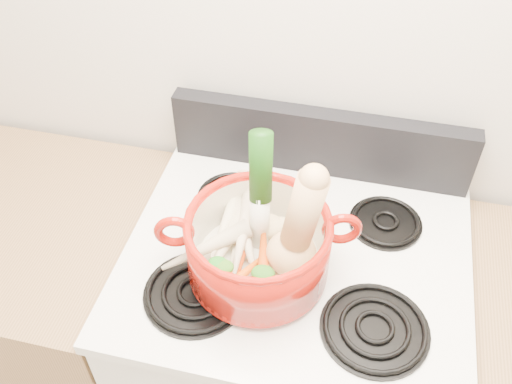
% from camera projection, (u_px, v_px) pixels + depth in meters
% --- Properties ---
extents(wall_back, '(3.50, 0.02, 2.60)m').
position_uv_depth(wall_back, '(332.00, 40.00, 1.30)').
color(wall_back, beige).
rests_on(wall_back, floor).
extents(stove_body, '(0.76, 0.65, 0.92)m').
position_uv_depth(stove_body, '(288.00, 362.00, 1.64)').
color(stove_body, silver).
rests_on(stove_body, floor).
extents(cooktop, '(0.78, 0.67, 0.03)m').
position_uv_depth(cooktop, '(296.00, 258.00, 1.31)').
color(cooktop, silver).
rests_on(cooktop, stove_body).
extents(control_backsplash, '(0.76, 0.05, 0.18)m').
position_uv_depth(control_backsplash, '(320.00, 142.00, 1.44)').
color(control_backsplash, black).
rests_on(control_backsplash, cooktop).
extents(burner_front_left, '(0.22, 0.22, 0.02)m').
position_uv_depth(burner_front_left, '(195.00, 292.00, 1.21)').
color(burner_front_left, black).
rests_on(burner_front_left, cooktop).
extents(burner_front_right, '(0.22, 0.22, 0.02)m').
position_uv_depth(burner_front_right, '(375.00, 328.00, 1.15)').
color(burner_front_right, black).
rests_on(burner_front_right, cooktop).
extents(burner_back_left, '(0.17, 0.17, 0.02)m').
position_uv_depth(burner_back_left, '(232.00, 195.00, 1.42)').
color(burner_back_left, black).
rests_on(burner_back_left, cooktop).
extents(burner_back_right, '(0.17, 0.17, 0.02)m').
position_uv_depth(burner_back_right, '(386.00, 221.00, 1.36)').
color(burner_back_right, black).
rests_on(burner_back_right, cooktop).
extents(dutch_oven, '(0.37, 0.37, 0.15)m').
position_uv_depth(dutch_oven, '(258.00, 246.00, 1.20)').
color(dutch_oven, '#97120A').
rests_on(dutch_oven, burner_front_left).
extents(pot_handle_left, '(0.09, 0.04, 0.08)m').
position_uv_depth(pot_handle_left, '(174.00, 232.00, 1.16)').
color(pot_handle_left, '#97120A').
rests_on(pot_handle_left, dutch_oven).
extents(pot_handle_right, '(0.09, 0.04, 0.08)m').
position_uv_depth(pot_handle_right, '(342.00, 229.00, 1.16)').
color(pot_handle_right, '#97120A').
rests_on(pot_handle_right, dutch_oven).
extents(squash, '(0.16, 0.12, 0.28)m').
position_uv_depth(squash, '(293.00, 225.00, 1.12)').
color(squash, tan).
rests_on(squash, dutch_oven).
extents(leek, '(0.06, 0.08, 0.31)m').
position_uv_depth(leek, '(260.00, 191.00, 1.16)').
color(leek, silver).
rests_on(leek, dutch_oven).
extents(ginger, '(0.10, 0.07, 0.05)m').
position_uv_depth(ginger, '(266.00, 227.00, 1.26)').
color(ginger, tan).
rests_on(ginger, dutch_oven).
extents(parsnip_0, '(0.05, 0.22, 0.06)m').
position_uv_depth(parsnip_0, '(241.00, 236.00, 1.24)').
color(parsnip_0, beige).
rests_on(parsnip_0, dutch_oven).
extents(parsnip_1, '(0.07, 0.20, 0.06)m').
position_uv_depth(parsnip_1, '(226.00, 242.00, 1.22)').
color(parsnip_1, beige).
rests_on(parsnip_1, dutch_oven).
extents(parsnip_2, '(0.13, 0.19, 0.06)m').
position_uv_depth(parsnip_2, '(245.00, 235.00, 1.23)').
color(parsnip_2, beige).
rests_on(parsnip_2, dutch_oven).
extents(parsnip_3, '(0.19, 0.16, 0.06)m').
position_uv_depth(parsnip_3, '(206.00, 246.00, 1.20)').
color(parsnip_3, beige).
rests_on(parsnip_3, dutch_oven).
extents(parsnip_4, '(0.06, 0.24, 0.07)m').
position_uv_depth(parsnip_4, '(230.00, 214.00, 1.26)').
color(parsnip_4, '#F0E9C3').
rests_on(parsnip_4, dutch_oven).
extents(parsnip_5, '(0.06, 0.22, 0.06)m').
position_uv_depth(parsnip_5, '(243.00, 230.00, 1.22)').
color(parsnip_5, beige).
rests_on(parsnip_5, dutch_oven).
extents(carrot_0, '(0.04, 0.16, 0.04)m').
position_uv_depth(carrot_0, '(236.00, 272.00, 1.18)').
color(carrot_0, red).
rests_on(carrot_0, dutch_oven).
extents(carrot_1, '(0.10, 0.14, 0.04)m').
position_uv_depth(carrot_1, '(240.00, 278.00, 1.16)').
color(carrot_1, '#D8480A').
rests_on(carrot_1, dutch_oven).
extents(carrot_2, '(0.07, 0.19, 0.05)m').
position_uv_depth(carrot_2, '(263.00, 263.00, 1.18)').
color(carrot_2, '#B74409').
rests_on(carrot_2, dutch_oven).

